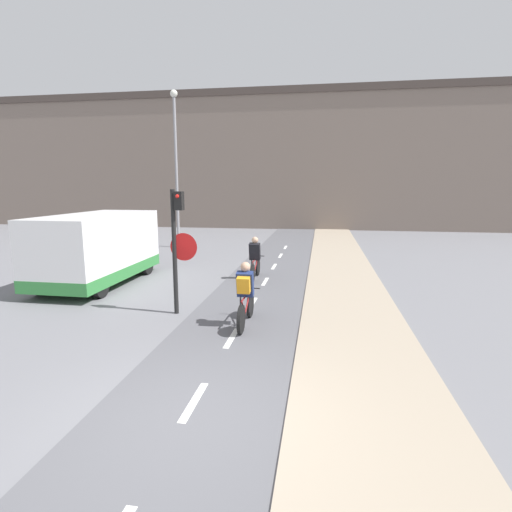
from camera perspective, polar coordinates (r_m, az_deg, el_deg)
ground_plane at (r=5.86m, az=-10.47°, el=-22.38°), size 120.00×120.00×0.00m
bike_lane at (r=5.86m, az=-10.44°, el=-22.25°), size 2.71×60.00×0.02m
sidewalk_strip at (r=5.63m, az=17.34°, el=-23.84°), size 2.40×60.00×0.05m
building_row_background at (r=31.63m, az=6.22°, el=13.29°), size 60.00×5.20×9.93m
traffic_light_pole at (r=9.77m, az=-11.17°, el=2.56°), size 0.67×0.25×3.04m
street_lamp_far at (r=20.85m, az=-11.38°, el=13.98°), size 0.36×0.36×7.72m
cyclist_near at (r=8.94m, az=-1.53°, el=-5.69°), size 0.46×1.77×1.47m
cyclist_far at (r=13.38m, az=-0.15°, el=-0.61°), size 0.46×1.75×1.46m
van at (r=13.73m, az=-21.71°, el=0.83°), size 2.12×4.76×2.23m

